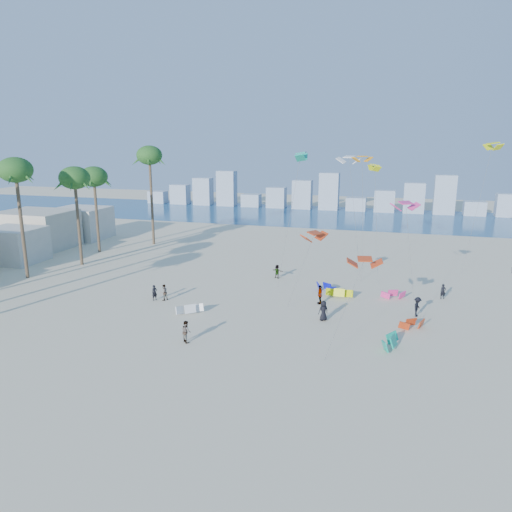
# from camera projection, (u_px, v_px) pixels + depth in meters

# --- Properties ---
(ground) EXTENTS (220.00, 220.00, 0.00)m
(ground) POSITION_uv_depth(u_px,v_px,m) (155.00, 364.00, 34.84)
(ground) COLOR beige
(ground) RESTS_ON ground
(ocean) EXTENTS (220.00, 220.00, 0.00)m
(ocean) POSITION_uv_depth(u_px,v_px,m) (315.00, 216.00, 102.06)
(ocean) COLOR navy
(ocean) RESTS_ON ground
(kitesurfer_near) EXTENTS (0.64, 0.69, 1.59)m
(kitesurfer_near) POSITION_uv_depth(u_px,v_px,m) (155.00, 293.00, 48.41)
(kitesurfer_near) COLOR black
(kitesurfer_near) RESTS_ON ground
(kitesurfer_mid) EXTENTS (1.09, 1.09, 1.78)m
(kitesurfer_mid) POSITION_uv_depth(u_px,v_px,m) (186.00, 331.00, 38.40)
(kitesurfer_mid) COLOR gray
(kitesurfer_mid) RESTS_ON ground
(kitesurfers_far) EXTENTS (27.86, 13.06, 1.92)m
(kitesurfers_far) POSITION_uv_depth(u_px,v_px,m) (318.00, 294.00, 47.65)
(kitesurfers_far) COLOR black
(kitesurfers_far) RESTS_ON ground
(grounded_kites) EXTENTS (22.31, 15.83, 0.93)m
(grounded_kites) POSITION_uv_depth(u_px,v_px,m) (340.00, 307.00, 45.21)
(grounded_kites) COLOR white
(grounded_kites) RESTS_ON ground
(flying_kites) EXTENTS (25.24, 33.45, 15.98)m
(flying_kites) POSITION_uv_depth(u_px,v_px,m) (392.00, 183.00, 49.23)
(flying_kites) COLOR #BC3512
(flying_kites) RESTS_ON ground
(palm_row) EXTENTS (9.49, 44.80, 14.93)m
(palm_row) POSITION_uv_depth(u_px,v_px,m) (31.00, 178.00, 53.38)
(palm_row) COLOR brown
(palm_row) RESTS_ON ground
(distant_skyline) EXTENTS (85.00, 3.00, 8.40)m
(distant_skyline) POSITION_uv_depth(u_px,v_px,m) (318.00, 196.00, 110.99)
(distant_skyline) COLOR #9EADBF
(distant_skyline) RESTS_ON ground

